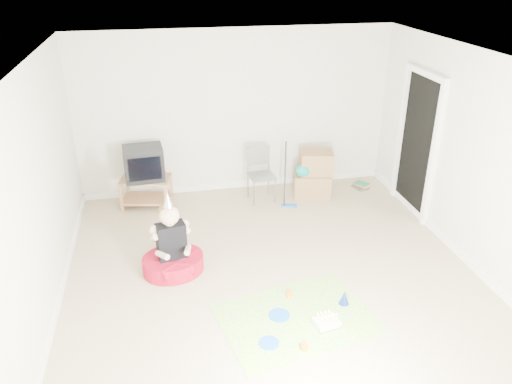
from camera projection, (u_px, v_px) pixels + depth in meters
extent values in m
plane|color=tan|center=(270.00, 269.00, 6.25)|extent=(5.00, 5.00, 0.00)
cube|color=black|center=(417.00, 146.00, 7.31)|extent=(0.02, 0.90, 2.05)
cube|color=#A37149|center=(145.00, 179.00, 7.64)|extent=(0.83, 0.62, 0.03)
cube|color=#A37149|center=(147.00, 198.00, 7.79)|extent=(0.83, 0.62, 0.03)
cube|color=#A37149|center=(121.00, 198.00, 7.56)|extent=(0.06, 0.06, 0.47)
cube|color=#A37149|center=(166.00, 198.00, 7.55)|extent=(0.06, 0.06, 0.47)
cube|color=#A37149|center=(128.00, 186.00, 7.93)|extent=(0.06, 0.06, 0.47)
cube|color=#A37149|center=(171.00, 187.00, 7.91)|extent=(0.06, 0.06, 0.47)
cube|color=black|center=(144.00, 163.00, 7.53)|extent=(0.62, 0.52, 0.50)
cube|color=gray|center=(262.00, 176.00, 7.83)|extent=(0.43, 0.41, 0.03)
cylinder|color=gray|center=(251.00, 177.00, 7.78)|extent=(0.02, 0.02, 0.86)
cylinder|color=gray|center=(272.00, 174.00, 7.87)|extent=(0.02, 0.02, 0.86)
cube|color=#967148|center=(312.00, 184.00, 8.10)|extent=(0.67, 0.57, 0.38)
cube|color=#967148|center=(316.00, 162.00, 7.97)|extent=(0.57, 0.49, 0.36)
ellipsoid|color=#0B8075|center=(303.00, 171.00, 7.86)|extent=(0.25, 0.18, 0.20)
cube|color=blue|center=(289.00, 206.00, 7.79)|extent=(0.26, 0.15, 0.03)
cylinder|color=black|center=(290.00, 177.00, 7.58)|extent=(0.11, 0.33, 0.96)
cube|color=#26734F|center=(361.00, 187.00, 8.41)|extent=(0.25, 0.29, 0.03)
cube|color=#B02533|center=(361.00, 186.00, 8.40)|extent=(0.26, 0.29, 0.03)
cube|color=#C6C28C|center=(361.00, 184.00, 8.39)|extent=(0.26, 0.28, 0.03)
cube|color=#26734F|center=(361.00, 183.00, 8.38)|extent=(0.26, 0.27, 0.03)
cylinder|color=#AF1028|center=(173.00, 264.00, 6.18)|extent=(0.90, 0.90, 0.21)
cube|color=black|center=(171.00, 241.00, 6.04)|extent=(0.38, 0.26, 0.46)
sphere|color=beige|center=(169.00, 215.00, 5.88)|extent=(0.28, 0.28, 0.24)
cone|color=silver|center=(168.00, 199.00, 5.79)|extent=(0.13, 0.13, 0.18)
cube|color=#DF2E93|center=(296.00, 318.00, 5.41)|extent=(1.81, 1.46, 0.01)
cube|color=white|center=(326.00, 322.00, 5.29)|extent=(0.29, 0.25, 0.07)
cube|color=#3CA85E|center=(326.00, 324.00, 5.31)|extent=(0.29, 0.25, 0.01)
cylinder|color=beige|center=(321.00, 322.00, 5.20)|extent=(0.01, 0.01, 0.07)
cylinder|color=beige|center=(325.00, 321.00, 5.22)|extent=(0.01, 0.01, 0.07)
cylinder|color=beige|center=(329.00, 320.00, 5.23)|extent=(0.01, 0.01, 0.07)
cylinder|color=beige|center=(333.00, 319.00, 5.25)|extent=(0.01, 0.01, 0.07)
cylinder|color=beige|center=(336.00, 318.00, 5.26)|extent=(0.01, 0.01, 0.07)
cylinder|color=beige|center=(318.00, 317.00, 5.27)|extent=(0.01, 0.01, 0.07)
cylinder|color=beige|center=(321.00, 316.00, 5.28)|extent=(0.01, 0.01, 0.07)
cylinder|color=beige|center=(325.00, 315.00, 5.30)|extent=(0.01, 0.01, 0.07)
cylinder|color=beige|center=(329.00, 314.00, 5.31)|extent=(0.01, 0.01, 0.07)
cylinder|color=blue|center=(279.00, 315.00, 5.44)|extent=(0.30, 0.30, 0.01)
cylinder|color=blue|center=(269.00, 343.00, 5.06)|extent=(0.27, 0.27, 0.01)
cylinder|color=orange|center=(289.00, 294.00, 5.73)|extent=(0.08, 0.08, 0.08)
cylinder|color=orange|center=(304.00, 346.00, 4.96)|extent=(0.10, 0.10, 0.09)
cone|color=#172FA2|center=(344.00, 297.00, 5.60)|extent=(0.12, 0.12, 0.17)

